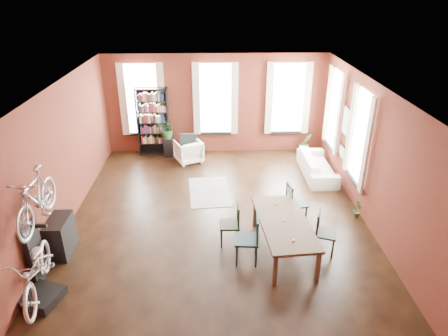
{
  "coord_description": "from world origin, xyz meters",
  "views": [
    {
      "loc": [
        -0.07,
        -7.87,
        5.24
      ],
      "look_at": [
        0.16,
        0.6,
        1.21
      ],
      "focal_mm": 32.0,
      "sensor_mm": 36.0,
      "label": 1
    }
  ],
  "objects_px": {
    "dining_table": "(283,236)",
    "bicycle_floor": "(32,250)",
    "cream_sofa": "(318,162)",
    "plant_stand": "(168,147)",
    "dining_chair_c": "(326,233)",
    "bike_trainer": "(42,297)",
    "white_armchair": "(188,150)",
    "bookshelf": "(153,122)",
    "dining_chair_b": "(229,224)",
    "console_table": "(61,236)",
    "dining_chair_a": "(247,239)",
    "dining_chair_d": "(296,203)"
  },
  "relations": [
    {
      "from": "dining_table",
      "to": "bicycle_floor",
      "type": "relative_size",
      "value": 1.16
    },
    {
      "from": "cream_sofa",
      "to": "plant_stand",
      "type": "relative_size",
      "value": 3.33
    },
    {
      "from": "dining_chair_c",
      "to": "bike_trainer",
      "type": "height_order",
      "value": "dining_chair_c"
    },
    {
      "from": "white_armchair",
      "to": "bookshelf",
      "type": "bearing_deg",
      "value": -54.04
    },
    {
      "from": "dining_chair_b",
      "to": "white_armchair",
      "type": "height_order",
      "value": "dining_chair_b"
    },
    {
      "from": "dining_table",
      "to": "console_table",
      "type": "height_order",
      "value": "console_table"
    },
    {
      "from": "dining_chair_a",
      "to": "dining_chair_b",
      "type": "height_order",
      "value": "dining_chair_a"
    },
    {
      "from": "dining_chair_a",
      "to": "bike_trainer",
      "type": "height_order",
      "value": "dining_chair_a"
    },
    {
      "from": "dining_table",
      "to": "dining_chair_a",
      "type": "distance_m",
      "value": 0.86
    },
    {
      "from": "dining_chair_b",
      "to": "dining_chair_c",
      "type": "relative_size",
      "value": 1.0
    },
    {
      "from": "plant_stand",
      "to": "bicycle_floor",
      "type": "xyz_separation_m",
      "value": [
        -1.62,
        -6.41,
        0.8
      ]
    },
    {
      "from": "dining_chair_b",
      "to": "dining_chair_d",
      "type": "distance_m",
      "value": 1.8
    },
    {
      "from": "bicycle_floor",
      "to": "dining_chair_d",
      "type": "bearing_deg",
      "value": 15.63
    },
    {
      "from": "dining_chair_d",
      "to": "dining_chair_a",
      "type": "bearing_deg",
      "value": 128.97
    },
    {
      "from": "plant_stand",
      "to": "bicycle_floor",
      "type": "relative_size",
      "value": 0.34
    },
    {
      "from": "dining_chair_b",
      "to": "bicycle_floor",
      "type": "distance_m",
      "value": 3.84
    },
    {
      "from": "dining_chair_a",
      "to": "dining_chair_c",
      "type": "distance_m",
      "value": 1.69
    },
    {
      "from": "console_table",
      "to": "plant_stand",
      "type": "distance_m",
      "value": 5.3
    },
    {
      "from": "dining_chair_b",
      "to": "bookshelf",
      "type": "bearing_deg",
      "value": -156.06
    },
    {
      "from": "dining_chair_d",
      "to": "bicycle_floor",
      "type": "distance_m",
      "value": 5.61
    },
    {
      "from": "cream_sofa",
      "to": "plant_stand",
      "type": "height_order",
      "value": "cream_sofa"
    },
    {
      "from": "dining_table",
      "to": "white_armchair",
      "type": "xyz_separation_m",
      "value": [
        -2.23,
        4.65,
        0.02
      ]
    },
    {
      "from": "bookshelf",
      "to": "bike_trainer",
      "type": "distance_m",
      "value": 6.82
    },
    {
      "from": "dining_table",
      "to": "white_armchair",
      "type": "relative_size",
      "value": 2.77
    },
    {
      "from": "dining_chair_b",
      "to": "console_table",
      "type": "xyz_separation_m",
      "value": [
        -3.53,
        -0.23,
        -0.07
      ]
    },
    {
      "from": "dining_chair_c",
      "to": "bookshelf",
      "type": "distance_m",
      "value": 6.85
    },
    {
      "from": "dining_chair_a",
      "to": "cream_sofa",
      "type": "height_order",
      "value": "dining_chair_a"
    },
    {
      "from": "bookshelf",
      "to": "bicycle_floor",
      "type": "relative_size",
      "value": 1.18
    },
    {
      "from": "white_armchair",
      "to": "bicycle_floor",
      "type": "distance_m",
      "value": 6.43
    },
    {
      "from": "dining_chair_d",
      "to": "bike_trainer",
      "type": "bearing_deg",
      "value": 106.96
    },
    {
      "from": "dining_chair_a",
      "to": "plant_stand",
      "type": "xyz_separation_m",
      "value": [
        -2.11,
        5.4,
        -0.2
      ]
    },
    {
      "from": "console_table",
      "to": "plant_stand",
      "type": "height_order",
      "value": "console_table"
    },
    {
      "from": "bookshelf",
      "to": "plant_stand",
      "type": "distance_m",
      "value": 0.93
    },
    {
      "from": "cream_sofa",
      "to": "bike_trainer",
      "type": "distance_m",
      "value": 7.88
    },
    {
      "from": "dining_chair_d",
      "to": "plant_stand",
      "type": "xyz_separation_m",
      "value": [
        -3.39,
        3.95,
        -0.18
      ]
    },
    {
      "from": "bookshelf",
      "to": "console_table",
      "type": "relative_size",
      "value": 2.75
    },
    {
      "from": "dining_table",
      "to": "bike_trainer",
      "type": "bearing_deg",
      "value": -168.63
    },
    {
      "from": "cream_sofa",
      "to": "dining_chair_d",
      "type": "bearing_deg",
      "value": 155.76
    },
    {
      "from": "dining_chair_c",
      "to": "white_armchair",
      "type": "relative_size",
      "value": 1.2
    },
    {
      "from": "dining_chair_a",
      "to": "console_table",
      "type": "xyz_separation_m",
      "value": [
        -3.85,
        0.39,
        -0.12
      ]
    },
    {
      "from": "dining_table",
      "to": "bicycle_floor",
      "type": "bearing_deg",
      "value": -168.95
    },
    {
      "from": "cream_sofa",
      "to": "bicycle_floor",
      "type": "height_order",
      "value": "bicycle_floor"
    },
    {
      "from": "dining_chair_b",
      "to": "bicycle_floor",
      "type": "bearing_deg",
      "value": -64.63
    },
    {
      "from": "white_armchair",
      "to": "bike_trainer",
      "type": "relative_size",
      "value": 1.24
    },
    {
      "from": "dining_table",
      "to": "dining_chair_a",
      "type": "height_order",
      "value": "dining_chair_a"
    },
    {
      "from": "dining_chair_c",
      "to": "bike_trainer",
      "type": "relative_size",
      "value": 1.49
    },
    {
      "from": "dining_chair_c",
      "to": "bicycle_floor",
      "type": "relative_size",
      "value": 0.5
    },
    {
      "from": "bookshelf",
      "to": "console_table",
      "type": "height_order",
      "value": "bookshelf"
    },
    {
      "from": "dining_chair_b",
      "to": "dining_chair_d",
      "type": "bearing_deg",
      "value": 116.65
    },
    {
      "from": "dining_chair_c",
      "to": "bicycle_floor",
      "type": "distance_m",
      "value": 5.58
    }
  ]
}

